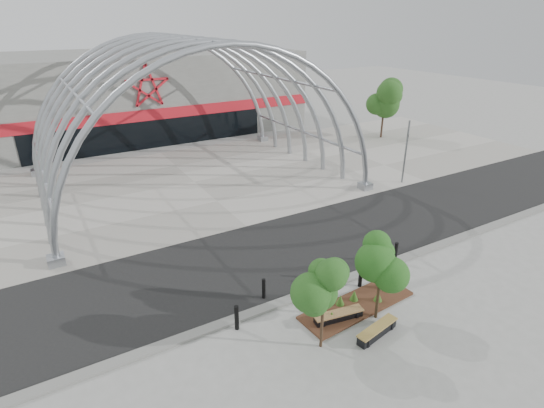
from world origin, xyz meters
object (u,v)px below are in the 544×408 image
(street_tree_0, at_px, (324,290))
(bench_0, at_px, (338,317))
(street_tree_1, at_px, (382,261))
(bollard_2, at_px, (361,276))
(signal_pole, at_px, (406,151))
(bench_1, at_px, (377,331))

(street_tree_0, bearing_deg, bench_0, 28.73)
(street_tree_1, bearing_deg, bollard_2, 66.01)
(signal_pole, distance_m, street_tree_1, 16.31)
(bench_0, bearing_deg, bollard_2, 31.14)
(street_tree_1, xyz_separation_m, bench_1, (-0.73, -0.84, -2.48))
(street_tree_0, bearing_deg, bollard_2, 30.25)
(signal_pole, distance_m, street_tree_0, 18.77)
(bench_1, relative_size, bollard_2, 1.86)
(bench_1, height_order, bollard_2, bollard_2)
(street_tree_0, relative_size, bench_0, 1.63)
(signal_pole, xyz_separation_m, bench_1, (-13.14, -11.43, -2.22))
(bench_0, relative_size, bollard_2, 1.91)
(bench_0, distance_m, bench_1, 1.60)
(street_tree_1, bearing_deg, street_tree_0, -175.65)
(bench_0, bearing_deg, street_tree_1, -21.05)
(signal_pole, relative_size, bollard_2, 4.16)
(street_tree_0, xyz_separation_m, bench_1, (2.21, -0.62, -2.29))
(signal_pole, bearing_deg, bench_1, -138.97)
(signal_pole, bearing_deg, street_tree_1, -139.52)
(street_tree_1, height_order, bench_1, street_tree_1)
(street_tree_1, height_order, bench_0, street_tree_1)
(street_tree_0, bearing_deg, signal_pole, 35.18)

